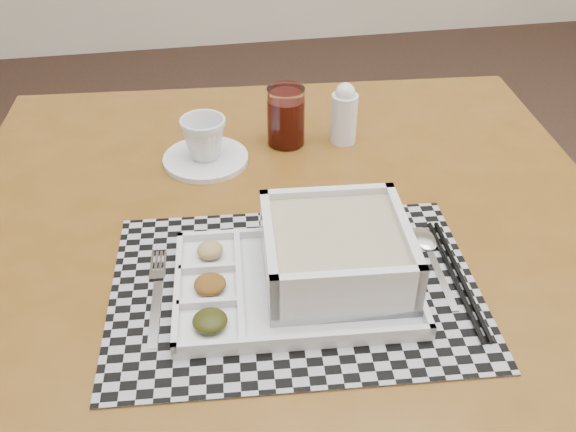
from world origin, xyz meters
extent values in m
plane|color=#312118|center=(0.00, 0.00, 0.00)|extent=(5.00, 5.00, 0.00)
cube|color=#5C3910|center=(-0.32, -0.26, 0.76)|extent=(1.12, 1.12, 0.04)
cylinder|color=#5C3910|center=(-0.75, 0.24, 0.37)|extent=(0.05, 0.05, 0.74)
cylinder|color=#5C3910|center=(0.19, 0.16, 0.37)|extent=(0.05, 0.05, 0.74)
cube|color=#5C3910|center=(-0.28, 0.18, 0.70)|extent=(0.89, 0.10, 0.08)
cube|color=#5C3910|center=(0.13, -0.30, 0.70)|extent=(0.10, 0.89, 0.08)
cube|color=#96959C|center=(-0.33, -0.39, 0.78)|extent=(0.52, 0.39, 0.00)
cube|color=silver|center=(-0.33, -0.39, 0.79)|extent=(0.34, 0.25, 0.01)
cube|color=silver|center=(-0.32, -0.28, 0.80)|extent=(0.32, 0.03, 0.01)
cube|color=silver|center=(-0.34, -0.49, 0.80)|extent=(0.32, 0.03, 0.01)
cube|color=silver|center=(-0.49, -0.38, 0.80)|extent=(0.03, 0.22, 0.01)
cube|color=silver|center=(-0.17, -0.40, 0.80)|extent=(0.03, 0.22, 0.01)
cube|color=silver|center=(-0.40, -0.38, 0.80)|extent=(0.02, 0.20, 0.01)
cube|color=silver|center=(-0.45, -0.41, 0.80)|extent=(0.08, 0.01, 0.01)
cube|color=silver|center=(-0.44, -0.35, 0.80)|extent=(0.08, 0.01, 0.01)
ellipsoid|color=black|center=(-0.45, -0.45, 0.80)|extent=(0.04, 0.04, 0.02)
ellipsoid|color=#492A0C|center=(-0.44, -0.38, 0.80)|extent=(0.04, 0.04, 0.02)
ellipsoid|color=olive|center=(-0.44, -0.31, 0.80)|extent=(0.04, 0.04, 0.02)
cube|color=silver|center=(-0.27, -0.38, 0.80)|extent=(0.21, 0.21, 0.01)
cube|color=silver|center=(-0.27, -0.29, 0.83)|extent=(0.19, 0.03, 0.08)
cube|color=silver|center=(-0.28, -0.47, 0.83)|extent=(0.19, 0.03, 0.08)
cube|color=silver|center=(-0.36, -0.37, 0.83)|extent=(0.03, 0.19, 0.08)
cube|color=silver|center=(-0.18, -0.38, 0.83)|extent=(0.03, 0.19, 0.08)
cube|color=tan|center=(-0.27, -0.38, 0.83)|extent=(0.18, 0.18, 0.07)
cube|color=silver|center=(-0.52, -0.40, 0.78)|extent=(0.02, 0.12, 0.00)
cube|color=silver|center=(-0.51, -0.33, 0.78)|extent=(0.02, 0.02, 0.00)
cube|color=silver|center=(-0.52, -0.30, 0.78)|extent=(0.01, 0.04, 0.00)
cube|color=silver|center=(-0.51, -0.30, 0.78)|extent=(0.01, 0.04, 0.00)
cube|color=silver|center=(-0.51, -0.30, 0.78)|extent=(0.01, 0.04, 0.00)
cube|color=silver|center=(-0.50, -0.30, 0.78)|extent=(0.01, 0.04, 0.00)
cube|color=silver|center=(-0.13, -0.41, 0.78)|extent=(0.02, 0.12, 0.00)
ellipsoid|color=silver|center=(-0.12, -0.32, 0.79)|extent=(0.04, 0.06, 0.01)
cylinder|color=black|center=(-0.11, -0.41, 0.79)|extent=(0.03, 0.24, 0.01)
cylinder|color=black|center=(-0.10, -0.41, 0.79)|extent=(0.03, 0.24, 0.01)
cylinder|color=silver|center=(-0.42, -0.04, 0.79)|extent=(0.15, 0.15, 0.01)
imported|color=silver|center=(-0.42, -0.04, 0.83)|extent=(0.09, 0.09, 0.07)
cylinder|color=white|center=(-0.27, 0.00, 0.83)|extent=(0.07, 0.07, 0.11)
cylinder|color=#450705|center=(-0.27, 0.00, 0.82)|extent=(0.06, 0.06, 0.09)
cylinder|color=silver|center=(-0.17, -0.01, 0.83)|extent=(0.05, 0.05, 0.09)
sphere|color=silver|center=(-0.17, -0.01, 0.88)|extent=(0.04, 0.04, 0.04)
camera|label=1|loc=(-0.45, -1.01, 1.37)|focal=40.00mm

